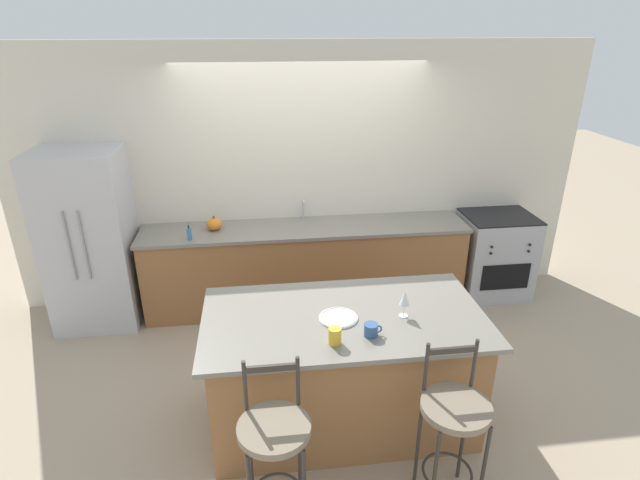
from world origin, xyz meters
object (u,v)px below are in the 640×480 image
refrigerator (90,240)px  soap_bottle (189,234)px  wine_glass (405,299)px  pumpkin_decoration (214,224)px  bar_stool_far (453,422)px  dinner_plate (338,318)px  oven_range (494,255)px  bar_stool_near (275,444)px  coffee_mug (371,330)px  tumbler_cup (335,336)px

refrigerator → soap_bottle: 0.99m
wine_glass → pumpkin_decoration: wine_glass is taller
pumpkin_decoration → soap_bottle: (-0.22, -0.22, -0.00)m
refrigerator → soap_bottle: size_ratio=12.20×
refrigerator → bar_stool_far: size_ratio=1.60×
refrigerator → pumpkin_decoration: bearing=3.4°
bar_stool_far → dinner_plate: 1.00m
oven_range → bar_stool_near: bearing=-134.6°
oven_range → pumpkin_decoration: size_ratio=5.89×
oven_range → bar_stool_far: (-1.47, -2.55, 0.17)m
bar_stool_far → coffee_mug: bearing=127.5°
refrigerator → bar_stool_near: (1.68, -2.55, -0.26)m
coffee_mug → soap_bottle: soap_bottle is taller
bar_stool_near → bar_stool_far: (1.08, 0.03, 0.00)m
dinner_plate → pumpkin_decoration: (-0.97, 1.84, 0.03)m
oven_range → refrigerator: bearing=-179.6°
dinner_plate → bar_stool_near: bearing=-122.1°
refrigerator → wine_glass: 3.19m
bar_stool_far → tumbler_cup: size_ratio=9.77×
wine_glass → soap_bottle: size_ratio=1.35×
coffee_mug → soap_bottle: size_ratio=0.85×
tumbler_cup → pumpkin_decoration: size_ratio=0.72×
dinner_plate → coffee_mug: coffee_mug is taller
wine_glass → pumpkin_decoration: 2.36m
soap_bottle → bar_stool_far: bearing=-53.0°
refrigerator → soap_bottle: (0.97, -0.15, 0.08)m
soap_bottle → refrigerator: bearing=171.1°
bar_stool_near → tumbler_cup: 0.74m
coffee_mug → tumbler_cup: 0.26m
bar_stool_far → pumpkin_decoration: bar_stool_far is taller
bar_stool_far → pumpkin_decoration: bearing=121.0°
bar_stool_far → tumbler_cup: 0.88m
bar_stool_far → soap_bottle: (-1.78, 2.37, 0.34)m
bar_stool_near → wine_glass: (0.95, 0.76, 0.44)m
pumpkin_decoration → soap_bottle: pumpkin_decoration is taller
bar_stool_far → wine_glass: (-0.12, 0.73, 0.44)m
bar_stool_far → soap_bottle: bar_stool_far is taller
oven_range → coffee_mug: 2.81m
bar_stool_far → wine_glass: wine_glass is taller
oven_range → wine_glass: bearing=-131.2°
refrigerator → bar_stool_far: refrigerator is taller
tumbler_cup → coffee_mug: bearing=13.4°
oven_range → dinner_plate: dinner_plate is taller
wine_glass → tumbler_cup: bearing=-153.7°
refrigerator → bar_stool_near: refrigerator is taller
refrigerator → oven_range: size_ratio=1.91×
bar_stool_near → oven_range: bearing=45.4°
refrigerator → bar_stool_far: bearing=-42.4°
bar_stool_near → dinner_plate: 0.97m
oven_range → bar_stool_far: bearing=-120.0°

